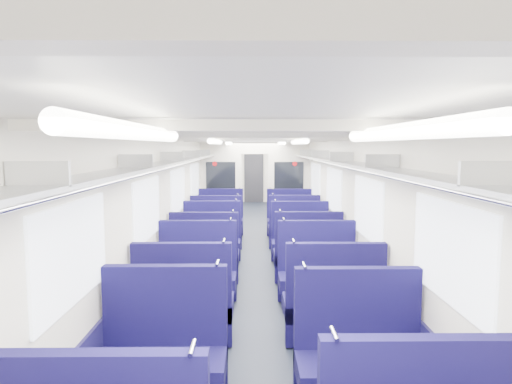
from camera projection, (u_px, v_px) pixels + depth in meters
floor at (256, 260)px, 8.56m from camera, size 2.80×18.00×0.01m
ceiling at (256, 138)px, 8.32m from camera, size 2.80×18.00×0.01m
wall_left at (182, 200)px, 8.42m from camera, size 0.02×18.00×2.35m
dado_left at (184, 243)px, 8.51m from camera, size 0.03×17.90×0.70m
wall_right at (329, 200)px, 8.45m from camera, size 0.02×18.00×2.35m
dado_right at (327, 242)px, 8.54m from camera, size 0.03×17.90×0.70m
wall_far at (254, 172)px, 17.39m from camera, size 2.80×0.02×2.35m
luggage_rack_left at (192, 158)px, 8.34m from camera, size 0.36×17.40×0.18m
luggage_rack_right at (320, 158)px, 8.37m from camera, size 0.36×17.40×0.18m
windows at (256, 190)px, 7.96m from camera, size 2.78×15.60×0.75m
ceiling_fittings at (256, 141)px, 8.06m from camera, size 2.70×16.06×0.11m
end_door at (254, 177)px, 17.35m from camera, size 0.75×0.06×2.00m
bulkhead at (255, 184)px, 11.41m from camera, size 2.80×0.10×2.35m
seat_6 at (163, 362)px, 3.76m from camera, size 1.08×0.60×1.20m
seat_7 at (360, 366)px, 3.70m from camera, size 1.08×0.60×1.20m
seat_8 at (185, 310)px, 4.96m from camera, size 1.08×0.60×1.20m
seat_9 at (332, 310)px, 4.96m from camera, size 1.08×0.60×1.20m
seat_10 at (197, 280)px, 6.08m from camera, size 1.08×0.60×1.20m
seat_11 at (317, 280)px, 6.08m from camera, size 1.08×0.60×1.20m
seat_12 at (205, 260)px, 7.14m from camera, size 1.08×0.60×1.20m
seat_13 at (307, 259)px, 7.20m from camera, size 1.08×0.60×1.20m
seat_14 at (212, 244)px, 8.27m from camera, size 1.08×0.60×1.20m
seat_15 at (300, 245)px, 8.23m from camera, size 1.08×0.60×1.20m
seat_16 at (217, 232)px, 9.48m from camera, size 1.08×0.60×1.20m
seat_17 at (294, 231)px, 9.55m from camera, size 1.08×0.60×1.20m
seat_18 at (221, 222)px, 10.66m from camera, size 1.08×0.60×1.20m
seat_19 at (290, 223)px, 10.61m from camera, size 1.08×0.60×1.20m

